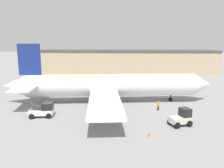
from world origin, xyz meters
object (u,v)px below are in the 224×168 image
object	(u,v)px
ground_crew_worker	(158,105)
baggage_tug	(181,118)
airplane	(107,86)
belt_loader_truck	(43,110)
pushback_tug	(104,107)
safety_cone_near	(149,134)

from	to	relation	value
ground_crew_worker	baggage_tug	distance (m)	6.53
airplane	belt_loader_truck	bearing A→B (deg)	-142.73
ground_crew_worker	belt_loader_truck	bearing A→B (deg)	76.75
pushback_tug	safety_cone_near	xyz separation A→B (m)	(6.12, -7.88, -0.79)
baggage_tug	pushback_tug	world-z (taller)	pushback_tug
baggage_tug	airplane	bearing A→B (deg)	112.86
airplane	ground_crew_worker	bearing A→B (deg)	-33.77
ground_crew_worker	safety_cone_near	bearing A→B (deg)	139.66
belt_loader_truck	safety_cone_near	bearing A→B (deg)	-30.58
baggage_tug	ground_crew_worker	bearing A→B (deg)	86.20
belt_loader_truck	safety_cone_near	distance (m)	15.91
airplane	pushback_tug	world-z (taller)	airplane
baggage_tug	belt_loader_truck	xyz separation A→B (m)	(-19.34, 2.17, -0.01)
airplane	pushback_tug	xyz separation A→B (m)	(0.03, -6.35, -2.00)
airplane	ground_crew_worker	size ratio (longest dim) A/B	23.07
airplane	safety_cone_near	distance (m)	15.75
pushback_tug	safety_cone_near	distance (m)	10.01
baggage_tug	belt_loader_truck	world-z (taller)	baggage_tug
pushback_tug	safety_cone_near	bearing A→B (deg)	-57.46
baggage_tug	safety_cone_near	world-z (taller)	baggage_tug
ground_crew_worker	pushback_tug	bearing A→B (deg)	76.69
airplane	baggage_tug	world-z (taller)	airplane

